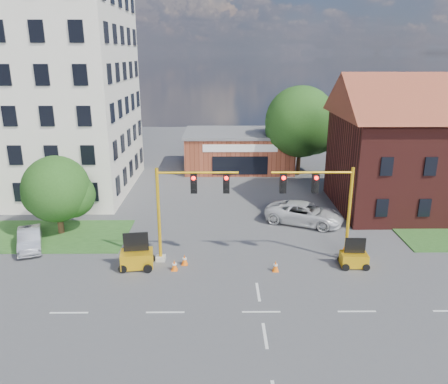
{
  "coord_description": "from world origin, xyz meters",
  "views": [
    {
      "loc": [
        -2.1,
        -19.73,
        12.85
      ],
      "look_at": [
        -1.86,
        10.0,
        3.38
      ],
      "focal_mm": 35.0,
      "sensor_mm": 36.0,
      "label": 1
    }
  ],
  "objects_px": {
    "trailer_west": "(137,257)",
    "pickup_white": "(304,213)",
    "signal_mast_east": "(324,203)",
    "signal_mast_west": "(185,203)",
    "trailer_east": "(354,258)"
  },
  "relations": [
    {
      "from": "trailer_west",
      "to": "pickup_white",
      "type": "distance_m",
      "value": 13.96
    },
    {
      "from": "signal_mast_east",
      "to": "trailer_west",
      "type": "relative_size",
      "value": 2.76
    },
    {
      "from": "trailer_west",
      "to": "trailer_east",
      "type": "xyz_separation_m",
      "value": [
        13.61,
        0.03,
        -0.12
      ]
    },
    {
      "from": "pickup_white",
      "to": "trailer_west",
      "type": "bearing_deg",
      "value": 145.2
    },
    {
      "from": "signal_mast_east",
      "to": "trailer_west",
      "type": "height_order",
      "value": "signal_mast_east"
    },
    {
      "from": "signal_mast_west",
      "to": "trailer_east",
      "type": "bearing_deg",
      "value": -5.16
    },
    {
      "from": "trailer_west",
      "to": "signal_mast_east",
      "type": "bearing_deg",
      "value": -2.99
    },
    {
      "from": "trailer_east",
      "to": "pickup_white",
      "type": "height_order",
      "value": "trailer_east"
    },
    {
      "from": "signal_mast_east",
      "to": "pickup_white",
      "type": "relative_size",
      "value": 1.03
    },
    {
      "from": "pickup_white",
      "to": "trailer_east",
      "type": "bearing_deg",
      "value": -143.24
    },
    {
      "from": "signal_mast_east",
      "to": "pickup_white",
      "type": "xyz_separation_m",
      "value": [
        0.13,
        6.41,
        -3.08
      ]
    },
    {
      "from": "signal_mast_west",
      "to": "signal_mast_east",
      "type": "relative_size",
      "value": 1.0
    },
    {
      "from": "trailer_east",
      "to": "trailer_west",
      "type": "bearing_deg",
      "value": -177.78
    },
    {
      "from": "signal_mast_east",
      "to": "trailer_west",
      "type": "xyz_separation_m",
      "value": [
        -11.7,
        -0.99,
        -3.22
      ]
    },
    {
      "from": "signal_mast_west",
      "to": "trailer_west",
      "type": "relative_size",
      "value": 2.76
    }
  ]
}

